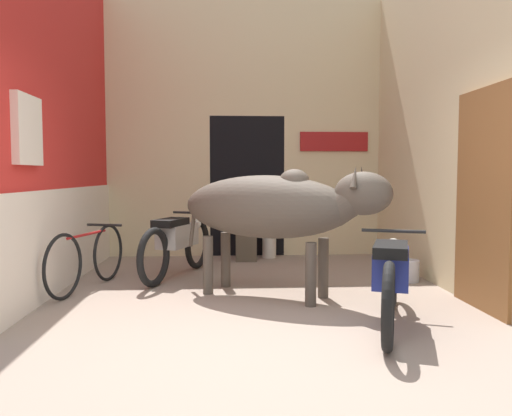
# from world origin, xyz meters

# --- Properties ---
(ground_plane) EXTENTS (30.00, 30.00, 0.00)m
(ground_plane) POSITION_xyz_m (0.00, 0.00, 0.00)
(ground_plane) COLOR gray
(wall_left_shopfront) EXTENTS (0.25, 4.06, 4.03)m
(wall_left_shopfront) POSITION_xyz_m (-2.23, 2.02, 1.95)
(wall_left_shopfront) COLOR red
(wall_left_shopfront) RESTS_ON ground_plane
(wall_back_with_doorway) EXTENTS (4.29, 0.93, 4.03)m
(wall_back_with_doorway) POSITION_xyz_m (0.02, 4.31, 1.67)
(wall_back_with_doorway) COLOR beige
(wall_back_with_doorway) RESTS_ON ground_plane
(wall_right_with_door) EXTENTS (0.22, 4.06, 4.03)m
(wall_right_with_door) POSITION_xyz_m (2.23, 1.98, 1.98)
(wall_right_with_door) COLOR beige
(wall_right_with_door) RESTS_ON ground_plane
(cow) EXTENTS (2.23, 1.58, 1.38)m
(cow) POSITION_xyz_m (0.21, 1.33, 0.95)
(cow) COLOR #4C4238
(cow) RESTS_ON ground_plane
(motorcycle_near) EXTENTS (0.82, 1.85, 0.77)m
(motorcycle_near) POSITION_xyz_m (1.10, 0.26, 0.44)
(motorcycle_near) COLOR black
(motorcycle_near) RESTS_ON ground_plane
(motorcycle_far) EXTENTS (0.82, 1.78, 0.79)m
(motorcycle_far) POSITION_xyz_m (-0.91, 2.43, 0.45)
(motorcycle_far) COLOR black
(motorcycle_far) RESTS_ON ground_plane
(bicycle) EXTENTS (0.54, 1.60, 0.70)m
(bicycle) POSITION_xyz_m (-1.85, 1.81, 0.35)
(bicycle) COLOR black
(bicycle) RESTS_ON ground_plane
(shopkeeper_seated) EXTENTS (0.44, 0.34, 1.19)m
(shopkeeper_seated) POSITION_xyz_m (-0.00, 3.62, 0.62)
(shopkeeper_seated) COLOR brown
(shopkeeper_seated) RESTS_ON ground_plane
(plastic_stool) EXTENTS (0.31, 0.31, 0.44)m
(plastic_stool) POSITION_xyz_m (0.37, 3.82, 0.23)
(plastic_stool) COLOR beige
(plastic_stool) RESTS_ON ground_plane
(bucket) EXTENTS (0.26, 0.26, 0.26)m
(bucket) POSITION_xyz_m (1.89, 1.99, 0.13)
(bucket) COLOR #A8A8B2
(bucket) RESTS_ON ground_plane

